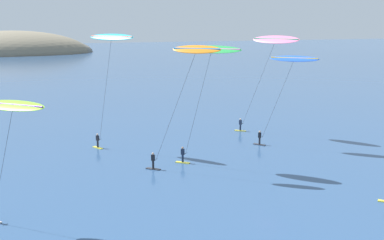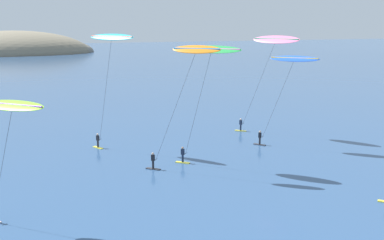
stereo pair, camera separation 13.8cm
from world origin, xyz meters
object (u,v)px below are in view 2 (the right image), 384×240
object	(u,v)px
kitesurfer_green	(210,57)
kitesurfer_orange	(192,62)
kitesurfer_blue	(291,66)
kitesurfer_cyan	(110,47)
kitesurfer_pink	(274,46)
kitesurfer_lime	(10,115)

from	to	relation	value
kitesurfer_green	kitesurfer_orange	bearing A→B (deg)	-150.18
kitesurfer_blue	kitesurfer_cyan	world-z (taller)	kitesurfer_cyan
kitesurfer_pink	kitesurfer_lime	world-z (taller)	kitesurfer_pink
kitesurfer_pink	kitesurfer_orange	bearing A→B (deg)	-142.73
kitesurfer_cyan	kitesurfer_orange	bearing A→B (deg)	-62.64
kitesurfer_pink	kitesurfer_blue	size ratio (longest dim) A/B	1.19
kitesurfer_lime	kitesurfer_pink	bearing A→B (deg)	31.52
kitesurfer_pink	kitesurfer_orange	world-z (taller)	kitesurfer_pink
kitesurfer_pink	kitesurfer_orange	xyz separation A→B (m)	(-14.72, -11.20, -0.71)
kitesurfer_green	kitesurfer_cyan	size ratio (longest dim) A/B	0.93
kitesurfer_blue	kitesurfer_green	xyz separation A→B (m)	(-11.35, -3.82, 1.54)
kitesurfer_pink	kitesurfer_cyan	world-z (taller)	kitesurfer_cyan
kitesurfer_pink	kitesurfer_cyan	distance (m)	20.24
kitesurfer_pink	kitesurfer_green	bearing A→B (deg)	-141.49
kitesurfer_cyan	kitesurfer_lime	distance (m)	21.04
kitesurfer_green	kitesurfer_pink	bearing A→B (deg)	38.51
kitesurfer_pink	kitesurfer_green	size ratio (longest dim) A/B	1.05
kitesurfer_blue	kitesurfer_cyan	distance (m)	20.06
kitesurfer_blue	kitesurfer_cyan	xyz separation A→B (m)	(-19.17, 5.50, 2.14)
kitesurfer_blue	kitesurfer_green	world-z (taller)	kitesurfer_green
kitesurfer_cyan	kitesurfer_pink	bearing A→B (deg)	1.57
kitesurfer_cyan	kitesurfer_lime	xyz separation A→B (m)	(-10.17, -18.09, -3.47)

